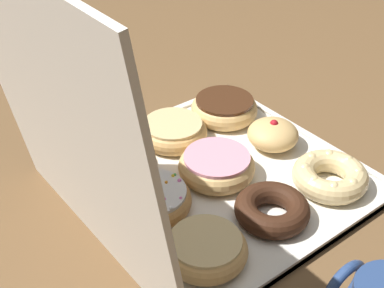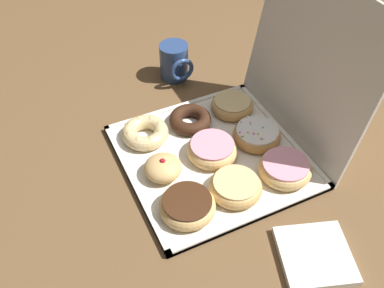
% 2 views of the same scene
% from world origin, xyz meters
% --- Properties ---
extents(ground_plane, '(3.00, 3.00, 0.00)m').
position_xyz_m(ground_plane, '(0.00, 0.00, 0.00)').
color(ground_plane, brown).
extents(donut_box, '(0.40, 0.40, 0.01)m').
position_xyz_m(donut_box, '(0.00, 0.00, 0.01)').
color(donut_box, silver).
rests_on(donut_box, ground).
extents(box_lid_open, '(0.40, 0.07, 0.39)m').
position_xyz_m(box_lid_open, '(0.00, 0.24, 0.20)').
color(box_lid_open, silver).
rests_on(box_lid_open, ground).
extents(cruller_donut_0, '(0.11, 0.11, 0.04)m').
position_xyz_m(cruller_donut_0, '(-0.12, -0.12, 0.03)').
color(cruller_donut_0, '#EACC8C').
rests_on(cruller_donut_0, donut_box).
extents(jelly_filled_donut_1, '(0.09, 0.09, 0.05)m').
position_xyz_m(jelly_filled_donut_1, '(0.01, -0.13, 0.03)').
color(jelly_filled_donut_1, '#E5B770').
rests_on(jelly_filled_donut_1, donut_box).
extents(chocolate_frosted_donut_2, '(0.12, 0.12, 0.04)m').
position_xyz_m(chocolate_frosted_donut_2, '(0.12, -0.12, 0.03)').
color(chocolate_frosted_donut_2, '#E5B770').
rests_on(chocolate_frosted_donut_2, donut_box).
extents(chocolate_cake_ring_donut_3, '(0.11, 0.11, 0.03)m').
position_xyz_m(chocolate_cake_ring_donut_3, '(-0.12, 0.00, 0.03)').
color(chocolate_cake_ring_donut_3, '#381E11').
rests_on(chocolate_cake_ring_donut_3, donut_box).
extents(pink_frosted_donut_4, '(0.12, 0.12, 0.04)m').
position_xyz_m(pink_frosted_donut_4, '(0.00, 0.00, 0.03)').
color(pink_frosted_donut_4, '#E5B770').
rests_on(pink_frosted_donut_4, donut_box).
extents(glazed_ring_donut_5, '(0.12, 0.12, 0.04)m').
position_xyz_m(glazed_ring_donut_5, '(0.12, -0.01, 0.03)').
color(glazed_ring_donut_5, tan).
rests_on(glazed_ring_donut_5, donut_box).
extents(glazed_ring_donut_6, '(0.11, 0.11, 0.04)m').
position_xyz_m(glazed_ring_donut_6, '(-0.12, 0.12, 0.03)').
color(glazed_ring_donut_6, tan).
rests_on(glazed_ring_donut_6, donut_box).
extents(sprinkle_donut_7, '(0.12, 0.12, 0.04)m').
position_xyz_m(sprinkle_donut_7, '(-0.00, 0.12, 0.03)').
color(sprinkle_donut_7, tan).
rests_on(sprinkle_donut_7, donut_box).
extents(pink_frosted_donut_8, '(0.12, 0.12, 0.04)m').
position_xyz_m(pink_frosted_donut_8, '(0.12, 0.12, 0.03)').
color(pink_frosted_donut_8, '#E5B770').
rests_on(pink_frosted_donut_8, donut_box).
extents(coffee_mug, '(0.10, 0.08, 0.10)m').
position_xyz_m(coffee_mug, '(-0.33, 0.05, 0.05)').
color(coffee_mug, navy).
rests_on(coffee_mug, ground).
extents(napkin_stack, '(0.17, 0.17, 0.02)m').
position_xyz_m(napkin_stack, '(0.32, 0.06, 0.01)').
color(napkin_stack, white).
rests_on(napkin_stack, ground).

